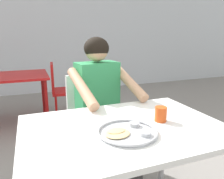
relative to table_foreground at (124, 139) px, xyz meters
The scene contains 8 objects.
back_wall 4.01m from the table_foreground, 91.42° to the left, with size 12.00×0.12×3.40m, color silver.
table_foreground is the anchor object (origin of this frame).
thali_tray 0.13m from the table_foreground, 105.88° to the right, with size 0.31×0.31×0.03m.
drinking_cup 0.26m from the table_foreground, ahead, with size 0.07×0.07×0.09m.
chair_foreground 0.83m from the table_foreground, 87.02° to the left, with size 0.48×0.49×0.88m.
diner_foreground 0.60m from the table_foreground, 83.54° to the left, with size 0.54×0.59×1.22m.
table_background_red 2.28m from the table_foreground, 107.92° to the left, with size 0.93×0.80×0.70m.
chair_red_right 2.14m from the table_foreground, 91.46° to the left, with size 0.47×0.46×0.84m.
Camera 1 is at (-0.37, -1.07, 1.24)m, focal length 34.79 mm.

